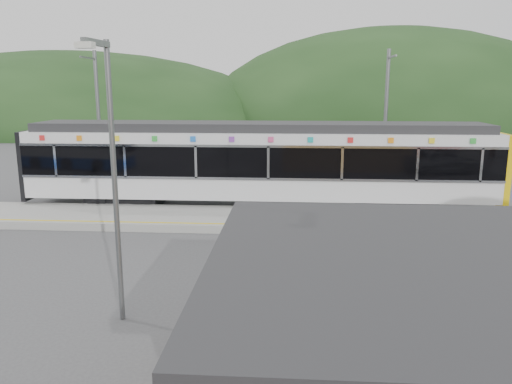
{
  "coord_description": "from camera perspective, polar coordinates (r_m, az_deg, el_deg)",
  "views": [
    {
      "loc": [
        2.5,
        -15.7,
        5.29
      ],
      "look_at": [
        1.34,
        1.0,
        1.74
      ],
      "focal_mm": 35.0,
      "sensor_mm": 36.0,
      "label": 1
    }
  ],
  "objects": [
    {
      "name": "ground",
      "position": [
        16.76,
        -4.86,
        -6.47
      ],
      "size": [
        120.0,
        120.0,
        0.0
      ],
      "primitive_type": "plane",
      "color": "#4C4C4F",
      "rests_on": "ground"
    },
    {
      "name": "hills",
      "position": [
        21.96,
        13.52,
        -2.31
      ],
      "size": [
        146.0,
        149.0,
        26.0
      ],
      "color": "#1E3D19",
      "rests_on": "ground"
    },
    {
      "name": "platform",
      "position": [
        19.84,
        -3.42,
        -3.06
      ],
      "size": [
        26.0,
        3.2,
        0.3
      ],
      "primitive_type": "cube",
      "color": "#9E9E99",
      "rests_on": "ground"
    },
    {
      "name": "yellow_line",
      "position": [
        18.56,
        -3.94,
        -3.64
      ],
      "size": [
        26.0,
        0.1,
        0.01
      ],
      "primitive_type": "cube",
      "color": "yellow",
      "rests_on": "platform"
    },
    {
      "name": "train",
      "position": [
        21.98,
        0.33,
        3.54
      ],
      "size": [
        20.44,
        3.01,
        3.74
      ],
      "color": "black",
      "rests_on": "ground"
    },
    {
      "name": "catenary_mast_west",
      "position": [
        26.11,
        -17.55,
        7.82
      ],
      "size": [
        0.18,
        1.8,
        7.0
      ],
      "color": "slate",
      "rests_on": "ground"
    },
    {
      "name": "catenary_mast_east",
      "position": [
        24.73,
        14.57,
        7.79
      ],
      "size": [
        0.18,
        1.8,
        7.0
      ],
      "color": "slate",
      "rests_on": "ground"
    },
    {
      "name": "lamp_post",
      "position": [
        11.15,
        -16.21,
        3.41
      ],
      "size": [
        0.36,
        1.1,
        6.24
      ],
      "rotation": [
        0.0,
        0.0,
        -0.08
      ],
      "color": "slate",
      "rests_on": "ground"
    }
  ]
}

